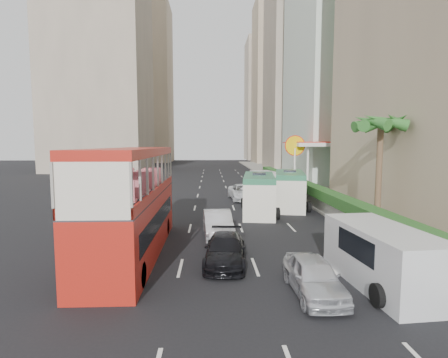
{
  "coord_description": "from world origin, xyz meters",
  "views": [
    {
      "loc": [
        -2.31,
        -16.47,
        5.25
      ],
      "look_at": [
        -1.5,
        4.0,
        3.2
      ],
      "focal_mm": 28.0,
      "sensor_mm": 36.0,
      "label": 1
    }
  ],
  "objects_px": {
    "panel_van_far": "(266,182)",
    "shell_station": "(318,166)",
    "car_silver_lane_a": "(218,236)",
    "panel_van_near": "(382,257)",
    "minibus_near": "(259,194)",
    "palm_tree": "(379,175)",
    "car_silver_lane_b": "(313,294)",
    "double_decker_bus": "(132,202)",
    "minibus_far": "(289,190)",
    "car_black": "(225,263)",
    "van_asset": "(243,200)"
  },
  "relations": [
    {
      "from": "double_decker_bus",
      "to": "panel_van_near",
      "type": "height_order",
      "value": "double_decker_bus"
    },
    {
      "from": "car_silver_lane_b",
      "to": "car_black",
      "type": "height_order",
      "value": "car_silver_lane_b"
    },
    {
      "from": "car_black",
      "to": "minibus_near",
      "type": "height_order",
      "value": "minibus_near"
    },
    {
      "from": "panel_van_near",
      "to": "panel_van_far",
      "type": "relative_size",
      "value": 1.0
    },
    {
      "from": "car_black",
      "to": "minibus_near",
      "type": "distance_m",
      "value": 11.65
    },
    {
      "from": "car_silver_lane_b",
      "to": "panel_van_near",
      "type": "bearing_deg",
      "value": 13.05
    },
    {
      "from": "van_asset",
      "to": "shell_station",
      "type": "xyz_separation_m",
      "value": [
        9.18,
        6.92,
        2.75
      ]
    },
    {
      "from": "double_decker_bus",
      "to": "car_silver_lane_b",
      "type": "relative_size",
      "value": 2.85
    },
    {
      "from": "car_silver_lane_b",
      "to": "van_asset",
      "type": "height_order",
      "value": "van_asset"
    },
    {
      "from": "palm_tree",
      "to": "van_asset",
      "type": "bearing_deg",
      "value": 120.01
    },
    {
      "from": "car_black",
      "to": "car_silver_lane_b",
      "type": "bearing_deg",
      "value": -43.72
    },
    {
      "from": "car_silver_lane_b",
      "to": "panel_van_near",
      "type": "relative_size",
      "value": 0.71
    },
    {
      "from": "double_decker_bus",
      "to": "van_asset",
      "type": "xyz_separation_m",
      "value": [
        6.82,
        16.08,
        -2.53
      ]
    },
    {
      "from": "panel_van_far",
      "to": "shell_station",
      "type": "distance_m",
      "value": 6.35
    },
    {
      "from": "van_asset",
      "to": "minibus_near",
      "type": "xyz_separation_m",
      "value": [
        0.55,
        -6.46,
        1.47
      ]
    },
    {
      "from": "car_silver_lane_b",
      "to": "shell_station",
      "type": "xyz_separation_m",
      "value": [
        8.72,
        27.83,
        2.75
      ]
    },
    {
      "from": "minibus_near",
      "to": "palm_tree",
      "type": "xyz_separation_m",
      "value": [
        6.42,
        -5.63,
        1.91
      ]
    },
    {
      "from": "double_decker_bus",
      "to": "car_black",
      "type": "xyz_separation_m",
      "value": [
        4.33,
        -1.52,
        -2.53
      ]
    },
    {
      "from": "panel_van_far",
      "to": "double_decker_bus",
      "type": "bearing_deg",
      "value": -125.12
    },
    {
      "from": "minibus_far",
      "to": "shell_station",
      "type": "xyz_separation_m",
      "value": [
        5.73,
        10.92,
        1.27
      ]
    },
    {
      "from": "van_asset",
      "to": "car_silver_lane_b",
      "type": "bearing_deg",
      "value": -93.4
    },
    {
      "from": "car_silver_lane_b",
      "to": "car_black",
      "type": "relative_size",
      "value": 0.9
    },
    {
      "from": "car_silver_lane_b",
      "to": "shell_station",
      "type": "bearing_deg",
      "value": 71.38
    },
    {
      "from": "car_black",
      "to": "panel_van_near",
      "type": "bearing_deg",
      "value": -19.84
    },
    {
      "from": "van_asset",
      "to": "panel_van_far",
      "type": "xyz_separation_m",
      "value": [
        3.13,
        5.93,
        1.09
      ]
    },
    {
      "from": "double_decker_bus",
      "to": "van_asset",
      "type": "bearing_deg",
      "value": 67.01
    },
    {
      "from": "double_decker_bus",
      "to": "panel_van_near",
      "type": "xyz_separation_m",
      "value": [
        10.06,
        -4.12,
        -1.44
      ]
    },
    {
      "from": "panel_van_far",
      "to": "car_silver_lane_b",
      "type": "bearing_deg",
      "value": -106.47
    },
    {
      "from": "panel_van_far",
      "to": "shell_station",
      "type": "xyz_separation_m",
      "value": [
        6.05,
        0.99,
        1.66
      ]
    },
    {
      "from": "double_decker_bus",
      "to": "minibus_far",
      "type": "xyz_separation_m",
      "value": [
        10.27,
        12.08,
        -1.05
      ]
    },
    {
      "from": "shell_station",
      "to": "car_silver_lane_b",
      "type": "bearing_deg",
      "value": -107.39
    },
    {
      "from": "minibus_near",
      "to": "shell_station",
      "type": "bearing_deg",
      "value": 64.62
    },
    {
      "from": "car_black",
      "to": "panel_van_near",
      "type": "height_order",
      "value": "panel_van_near"
    },
    {
      "from": "car_silver_lane_a",
      "to": "minibus_far",
      "type": "height_order",
      "value": "minibus_far"
    },
    {
      "from": "car_black",
      "to": "palm_tree",
      "type": "relative_size",
      "value": 0.67
    },
    {
      "from": "car_silver_lane_b",
      "to": "minibus_near",
      "type": "bearing_deg",
      "value": 88.41
    },
    {
      "from": "car_black",
      "to": "van_asset",
      "type": "relative_size",
      "value": 0.82
    },
    {
      "from": "palm_tree",
      "to": "shell_station",
      "type": "distance_m",
      "value": 19.14
    },
    {
      "from": "minibus_near",
      "to": "panel_van_near",
      "type": "bearing_deg",
      "value": -71.5
    },
    {
      "from": "panel_van_near",
      "to": "car_silver_lane_b",
      "type": "bearing_deg",
      "value": -170.57
    },
    {
      "from": "double_decker_bus",
      "to": "palm_tree",
      "type": "height_order",
      "value": "palm_tree"
    },
    {
      "from": "car_silver_lane_a",
      "to": "panel_van_near",
      "type": "height_order",
      "value": "panel_van_near"
    },
    {
      "from": "car_silver_lane_a",
      "to": "van_asset",
      "type": "distance_m",
      "value": 13.33
    },
    {
      "from": "car_silver_lane_a",
      "to": "minibus_near",
      "type": "relative_size",
      "value": 0.66
    },
    {
      "from": "car_silver_lane_a",
      "to": "car_silver_lane_b",
      "type": "relative_size",
      "value": 1.14
    },
    {
      "from": "car_silver_lane_a",
      "to": "shell_station",
      "type": "height_order",
      "value": "shell_station"
    },
    {
      "from": "van_asset",
      "to": "panel_van_far",
      "type": "distance_m",
      "value": 6.79
    },
    {
      "from": "minibus_near",
      "to": "palm_tree",
      "type": "relative_size",
      "value": 1.04
    },
    {
      "from": "van_asset",
      "to": "minibus_near",
      "type": "bearing_deg",
      "value": -89.76
    },
    {
      "from": "double_decker_bus",
      "to": "panel_van_near",
      "type": "relative_size",
      "value": 2.01
    }
  ]
}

